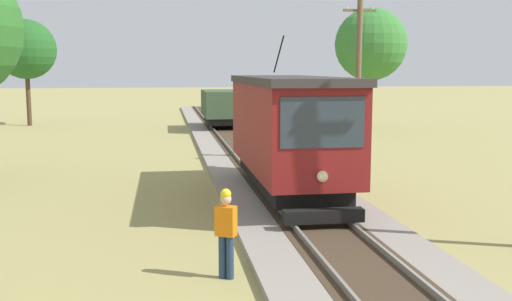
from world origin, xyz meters
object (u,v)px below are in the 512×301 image
Objects in this scene: freight_car at (222,107)px; utility_pole_mid at (358,76)px; tree_left_near at (371,45)px; tree_left_far at (26,49)px; track_worker at (226,229)px; red_tram at (288,130)px.

utility_pole_mid reaches higher than freight_car.
freight_car is at bearing 170.40° from tree_left_near.
freight_car is 0.71× the size of utility_pole_mid.
tree_left_far is (-17.66, 20.54, 1.66)m from utility_pole_mid.
utility_pole_mid is 14.88m from track_worker.
red_tram reaches higher than track_worker.
utility_pole_mid is at bearing -111.66° from tree_left_near.
tree_left_far is (-23.09, 6.86, -0.21)m from tree_left_near.
tree_left_far is (-10.74, 33.42, 4.44)m from track_worker.
freight_car is 0.69× the size of tree_left_far.
track_worker is (-6.92, -12.88, -2.77)m from utility_pole_mid.
track_worker is (-2.65, -28.20, -0.57)m from freight_car.
track_worker is at bearing -118.26° from utility_pole_mid.
tree_left_far reaches higher than red_tram.
track_worker is at bearing -111.44° from red_tram.
red_tram is 30.00m from tree_left_far.
utility_pole_mid is 27.14m from tree_left_far.
freight_car is at bearing 105.55° from utility_pole_mid.
tree_left_near reaches higher than freight_car.
utility_pole_mid is 0.97× the size of tree_left_far.
tree_left_far is at bearing 163.46° from tree_left_near.
tree_left_near reaches higher than red_tram.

